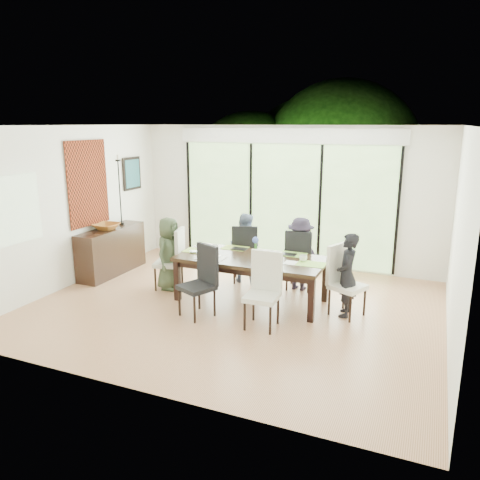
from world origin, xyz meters
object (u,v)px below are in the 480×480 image
at_px(chair_right_end, 348,281).
at_px(sideboard, 112,251).
at_px(chair_left_end, 168,258).
at_px(laptop, 200,252).
at_px(vase, 255,253).
at_px(table_top, 251,259).
at_px(cup_c, 303,258).
at_px(cup_b, 258,257).
at_px(chair_far_right, 300,259).
at_px(cup_a, 215,247).
at_px(bowl, 106,227).
at_px(chair_near_left, 196,282).
at_px(person_far_left, 245,248).
at_px(person_left_end, 169,253).
at_px(chair_far_left, 245,252).
at_px(chair_near_right, 262,291).
at_px(person_right_end, 347,275).
at_px(person_far_right, 300,254).

height_order(chair_right_end, sideboard, chair_right_end).
bearing_deg(chair_left_end, laptop, 66.56).
bearing_deg(sideboard, vase, -4.74).
distance_m(table_top, cup_c, 0.81).
bearing_deg(cup_b, chair_far_right, 67.17).
relative_size(cup_a, sideboard, 0.08).
distance_m(sideboard, bowl, 0.49).
relative_size(chair_near_left, person_far_left, 0.85).
bearing_deg(table_top, person_left_end, 180.00).
bearing_deg(cup_a, chair_right_end, -3.90).
height_order(chair_near_left, vase, chair_near_left).
xyz_separation_m(chair_left_end, person_left_end, (0.02, 0.00, 0.09)).
height_order(chair_far_left, cup_c, chair_far_left).
height_order(person_far_left, vase, person_far_left).
distance_m(chair_near_right, laptop, 1.57).
bearing_deg(sideboard, person_far_left, 12.30).
xyz_separation_m(chair_far_right, sideboard, (-3.45, -0.55, -0.10)).
distance_m(person_left_end, person_far_left, 1.32).
height_order(chair_near_right, cup_c, chair_near_right).
bearing_deg(chair_near_left, person_right_end, 48.15).
bearing_deg(chair_near_left, cup_b, 74.26).
height_order(chair_far_right, cup_a, chair_far_right).
height_order(cup_b, sideboard, sideboard).
relative_size(chair_far_left, person_far_right, 0.85).
xyz_separation_m(table_top, chair_far_left, (-0.45, 0.85, -0.16)).
height_order(person_far_left, cup_a, person_far_left).
distance_m(chair_far_right, sideboard, 3.50).
xyz_separation_m(person_left_end, bowl, (-1.42, 0.20, 0.30)).
bearing_deg(person_far_left, person_far_right, -176.68).
height_order(vase, laptop, vase).
xyz_separation_m(chair_near_right, sideboard, (-3.40, 1.17, -0.10)).
bearing_deg(chair_near_left, table_top, 84.55).
relative_size(chair_near_left, laptop, 3.33).
bearing_deg(table_top, chair_left_end, 180.00).
xyz_separation_m(chair_far_left, sideboard, (-2.45, -0.55, -0.10)).
distance_m(chair_far_left, chair_near_left, 1.72).
xyz_separation_m(chair_near_right, laptop, (-1.35, 0.77, 0.20)).
bearing_deg(person_right_end, chair_near_right, -55.56).
relative_size(chair_right_end, cup_b, 11.00).
distance_m(person_right_end, vase, 1.44).
height_order(chair_right_end, vase, chair_right_end).
bearing_deg(sideboard, person_far_right, 8.80).
bearing_deg(person_right_end, table_top, -97.15).
bearing_deg(cup_b, chair_left_end, 176.53).
relative_size(chair_near_left, bowl, 2.31).
height_order(chair_near_left, chair_near_right, same).
bearing_deg(person_far_left, chair_far_left, -86.68).
xyz_separation_m(chair_right_end, sideboard, (-4.40, 0.30, -0.10)).
xyz_separation_m(cup_a, bowl, (-2.20, 0.05, 0.15)).
relative_size(person_far_left, bowl, 2.71).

